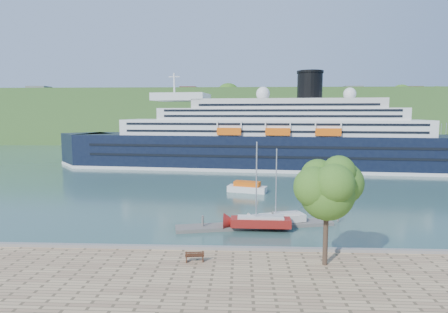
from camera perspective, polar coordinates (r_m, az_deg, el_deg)
ground at (r=36.18m, az=-3.58°, el=-15.30°), size 400.00×400.00×0.00m
far_hillside at (r=178.40m, az=1.47°, el=6.15°), size 400.00×50.00×24.00m
quay_coping at (r=35.58m, az=-3.63°, el=-13.70°), size 220.00×0.50×0.30m
cruise_ship at (r=91.73m, az=5.91°, el=5.49°), size 105.52×25.35×23.48m
park_bench at (r=32.78m, az=-4.50°, el=-14.81°), size 1.75×0.93×1.06m
promenade_tree at (r=31.86m, az=15.36°, el=-7.36°), size 5.95×5.95×9.85m
floating_pontoon at (r=45.44m, az=4.81°, el=-10.40°), size 18.98×6.20×0.42m
sailboat_red at (r=43.00m, az=5.66°, el=-4.92°), size 7.65×2.27×9.83m
sailboat_white_far at (r=45.24m, az=8.50°, el=-4.97°), size 7.17×3.90×8.93m
tender_launch at (r=64.52m, az=3.53°, el=-4.63°), size 7.04×4.07×1.84m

